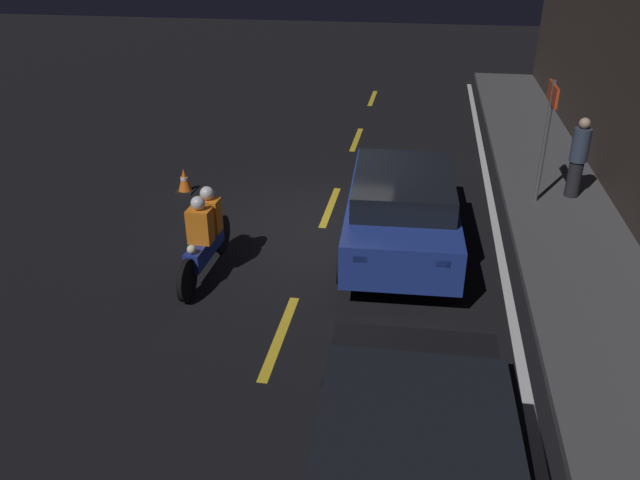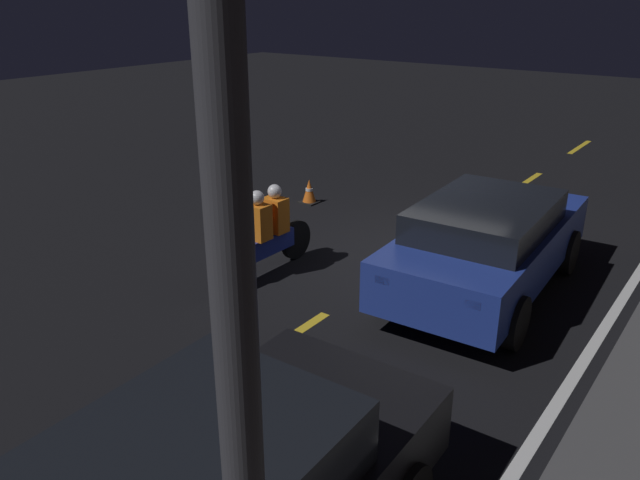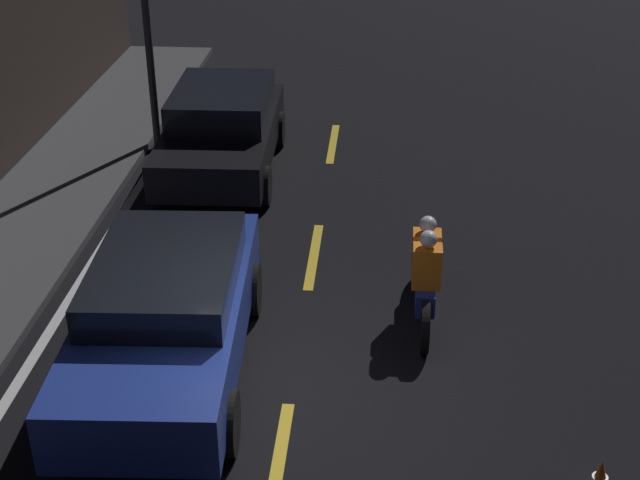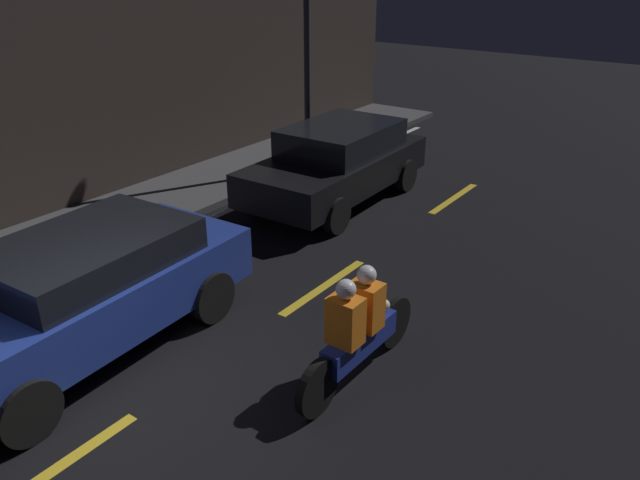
% 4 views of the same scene
% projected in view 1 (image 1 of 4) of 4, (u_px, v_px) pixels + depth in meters
% --- Properties ---
extents(ground_plane, '(56.00, 56.00, 0.00)m').
position_uv_depth(ground_plane, '(322.00, 228.00, 11.67)').
color(ground_plane, black).
extents(raised_curb, '(28.00, 2.10, 0.13)m').
position_uv_depth(raised_curb, '(575.00, 243.00, 10.96)').
color(raised_curb, '#424244').
rests_on(raised_curb, ground).
extents(lane_dash_a, '(2.00, 0.14, 0.01)m').
position_uv_depth(lane_dash_a, '(373.00, 98.00, 20.47)').
color(lane_dash_a, gold).
rests_on(lane_dash_a, ground).
extents(lane_dash_b, '(2.00, 0.14, 0.01)m').
position_uv_depth(lane_dash_b, '(357.00, 139.00, 16.51)').
color(lane_dash_b, gold).
rests_on(lane_dash_b, ground).
extents(lane_dash_c, '(2.00, 0.14, 0.01)m').
position_uv_depth(lane_dash_c, '(330.00, 207.00, 12.55)').
color(lane_dash_c, gold).
rests_on(lane_dash_c, ground).
extents(lane_dash_d, '(2.00, 0.14, 0.01)m').
position_uv_depth(lane_dash_d, '(280.00, 336.00, 8.59)').
color(lane_dash_d, gold).
rests_on(lane_dash_d, ground).
extents(lane_solid_kerb, '(25.20, 0.14, 0.01)m').
position_uv_depth(lane_solid_kerb, '(498.00, 241.00, 11.18)').
color(lane_solid_kerb, silver).
rests_on(lane_solid_kerb, ground).
extents(sedan_blue, '(4.44, 2.08, 1.45)m').
position_uv_depth(sedan_blue, '(402.00, 206.00, 10.60)').
color(sedan_blue, navy).
rests_on(sedan_blue, ground).
extents(motorcycle, '(2.25, 0.37, 1.40)m').
position_uv_depth(motorcycle, '(205.00, 236.00, 9.91)').
color(motorcycle, black).
rests_on(motorcycle, ground).
extents(traffic_cone_near, '(0.37, 0.37, 0.51)m').
position_uv_depth(traffic_cone_near, '(184.00, 181.00, 13.16)').
color(traffic_cone_near, black).
rests_on(traffic_cone_near, ground).
extents(pedestrian, '(0.34, 0.34, 1.62)m').
position_uv_depth(pedestrian, '(578.00, 157.00, 12.35)').
color(pedestrian, black).
rests_on(pedestrian, raised_curb).
extents(shop_sign, '(0.90, 0.08, 2.40)m').
position_uv_depth(shop_sign, '(549.00, 118.00, 11.73)').
color(shop_sign, '#4C4C51').
rests_on(shop_sign, raised_curb).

